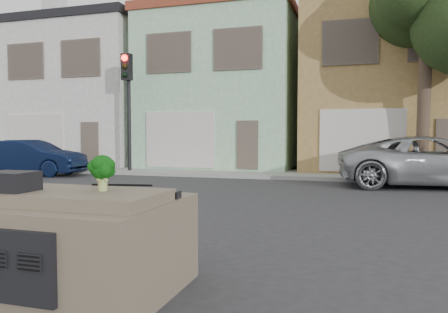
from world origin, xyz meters
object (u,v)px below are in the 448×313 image
at_px(traffic_signal, 128,114).
at_px(broccoli, 102,172).
at_px(navy_sedan, 32,175).
at_px(silver_pickup, 432,187).

relative_size(traffic_signal, broccoli, 13.44).
distance_m(traffic_signal, broccoli, 14.33).
xyz_separation_m(navy_sedan, traffic_signal, (3.51, 1.71, 2.55)).
xyz_separation_m(silver_pickup, traffic_signal, (-11.61, 1.25, 2.55)).
relative_size(navy_sedan, broccoli, 11.64).
distance_m(silver_pickup, traffic_signal, 11.95).
bearing_deg(broccoli, silver_pickup, 66.98).
height_order(navy_sedan, silver_pickup, silver_pickup).
bearing_deg(silver_pickup, broccoli, 151.22).
height_order(navy_sedan, broccoli, broccoli).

